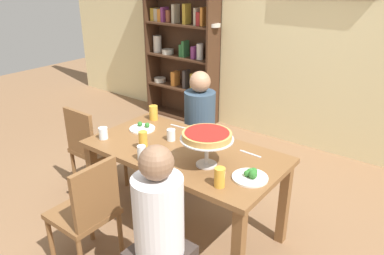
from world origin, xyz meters
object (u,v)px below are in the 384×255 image
object	(u,v)px
salad_plate_spare	(143,128)
cutlery_fork_far	(179,127)
beer_glass_amber_spare	(153,113)
water_glass_clear_far	(142,153)
water_glass_clear_spare	(171,135)
salad_plate_far_diner	(251,176)
salad_plate_near_diner	(208,134)
chair_head_west	(91,146)
deep_dish_pizza_stand	(207,137)
water_glass_clear_near	(103,133)
cutlery_fork_near	(250,154)
beer_glass_amber_tall	(220,177)
chair_near_left	(88,210)
beer_glass_amber_short	(143,141)
bookshelf	(182,38)
diner_far_left	(200,136)
cutlery_knife_near	(161,165)
dining_table	(184,161)
diner_near_right	(160,244)

from	to	relation	value
salad_plate_spare	cutlery_fork_far	distance (m)	0.32
beer_glass_amber_spare	water_glass_clear_far	bearing A→B (deg)	-53.49
water_glass_clear_spare	beer_glass_amber_spare	bearing A→B (deg)	149.72
salad_plate_far_diner	salad_plate_near_diner	bearing A→B (deg)	148.32
chair_head_west	water_glass_clear_far	xyz separation A→B (m)	(0.92, -0.24, 0.31)
deep_dish_pizza_stand	water_glass_clear_near	bearing A→B (deg)	-170.96
water_glass_clear_far	cutlery_fork_near	size ratio (longest dim) A/B	0.62
beer_glass_amber_tall	water_glass_clear_near	xyz separation A→B (m)	(-1.15, 0.03, -0.02)
chair_head_west	chair_near_left	distance (m)	1.04
chair_near_left	water_glass_clear_spare	world-z (taller)	chair_near_left
salad_plate_far_diner	beer_glass_amber_short	xyz separation A→B (m)	(-0.86, -0.13, 0.06)
deep_dish_pizza_stand	salad_plate_near_diner	size ratio (longest dim) A/B	1.55
bookshelf	beer_glass_amber_spare	bearing A→B (deg)	-58.82
chair_near_left	beer_glass_amber_spare	distance (m)	1.15
water_glass_clear_near	salad_plate_spare	bearing A→B (deg)	70.18
bookshelf	diner_far_left	world-z (taller)	bookshelf
water_glass_clear_spare	cutlery_fork_near	bearing A→B (deg)	15.41
water_glass_clear_far	cutlery_knife_near	size ratio (longest dim) A/B	0.62
water_glass_clear_far	cutlery_fork_near	world-z (taller)	water_glass_clear_far
dining_table	water_glass_clear_spare	world-z (taller)	water_glass_clear_spare
salad_plate_spare	beer_glass_amber_spare	distance (m)	0.24
chair_head_west	diner_near_right	bearing A→B (deg)	-23.64
chair_near_left	water_glass_clear_spare	distance (m)	0.87
cutlery_fork_near	diner_far_left	bearing A→B (deg)	-27.45
water_glass_clear_far	salad_plate_spare	bearing A→B (deg)	133.88
salad_plate_far_diner	cutlery_knife_near	xyz separation A→B (m)	(-0.59, -0.23, -0.02)
cutlery_knife_near	cutlery_fork_far	distance (m)	0.70
chair_near_left	cutlery_fork_near	distance (m)	1.24
water_glass_clear_near	salad_plate_far_diner	bearing A→B (deg)	7.88
water_glass_clear_spare	cutlery_fork_near	xyz separation A→B (m)	(0.63, 0.17, -0.04)
bookshelf	cutlery_knife_near	world-z (taller)	bookshelf
beer_glass_amber_tall	diner_near_right	bearing A→B (deg)	-108.24
beer_glass_amber_spare	water_glass_clear_near	size ratio (longest dim) A/B	1.40
beer_glass_amber_tall	dining_table	bearing A→B (deg)	151.59
water_glass_clear_far	water_glass_clear_spare	bearing A→B (deg)	97.22
deep_dish_pizza_stand	beer_glass_amber_spare	world-z (taller)	deep_dish_pizza_stand
diner_near_right	beer_glass_amber_short	bearing A→B (deg)	50.26
dining_table	diner_far_left	bearing A→B (deg)	117.61
cutlery_knife_near	water_glass_clear_near	bearing A→B (deg)	-173.61
salad_plate_spare	beer_glass_amber_tall	size ratio (longest dim) A/B	1.67
beer_glass_amber_tall	cutlery_fork_near	size ratio (longest dim) A/B	0.73
bookshelf	chair_near_left	bearing A→B (deg)	-63.50
chair_near_left	water_glass_clear_spare	size ratio (longest dim) A/B	9.23
salad_plate_far_diner	diner_near_right	bearing A→B (deg)	-111.69
dining_table	water_glass_clear_far	size ratio (longest dim) A/B	13.75
beer_glass_amber_short	cutlery_fork_far	xyz separation A→B (m)	(-0.06, 0.51, -0.07)
salad_plate_near_diner	water_glass_clear_spare	world-z (taller)	water_glass_clear_spare
chair_near_left	deep_dish_pizza_stand	xyz separation A→B (m)	(0.54, 0.65, 0.47)
dining_table	beer_glass_amber_tall	bearing A→B (deg)	-28.41
bookshelf	deep_dish_pizza_stand	xyz separation A→B (m)	(1.91, -2.11, -0.19)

